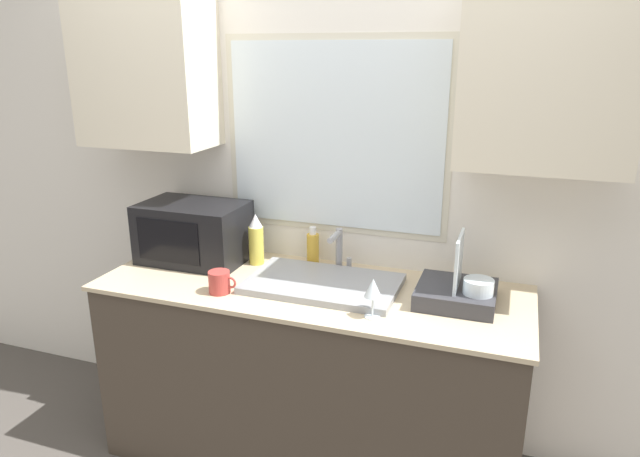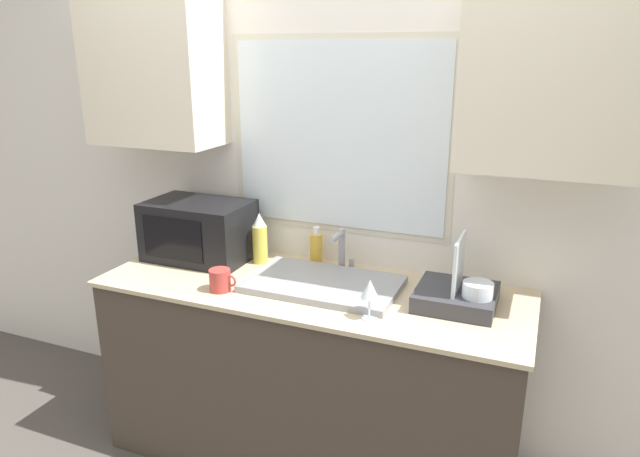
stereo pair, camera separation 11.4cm
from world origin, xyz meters
name	(u,v)px [view 2 (the right image)]	position (x,y,z in m)	size (l,w,h in m)	color
countertop	(311,373)	(0.00, 0.33, 0.44)	(1.89, 0.70, 0.88)	#42382D
wall_back	(337,155)	(0.00, 0.65, 1.41)	(6.00, 0.38, 2.60)	silver
sink_basin	(323,284)	(0.06, 0.34, 0.90)	(0.66, 0.40, 0.03)	gray
faucet	(341,247)	(0.06, 0.55, 1.00)	(0.08, 0.15, 0.20)	#99999E
microwave	(199,230)	(-0.65, 0.44, 1.03)	(0.50, 0.33, 0.29)	black
dish_rack	(458,294)	(0.63, 0.37, 0.94)	(0.32, 0.31, 0.29)	#333338
spray_bottle	(260,239)	(-0.34, 0.50, 1.01)	(0.07, 0.07, 0.25)	#D8CC4C
soap_bottle	(316,248)	(-0.08, 0.59, 0.97)	(0.06, 0.06, 0.19)	gold
mug_near_sink	(220,280)	(-0.34, 0.13, 0.93)	(0.13, 0.09, 0.10)	#A53833
wine_glass	(370,290)	(0.34, 0.12, 1.00)	(0.07, 0.07, 0.16)	silver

